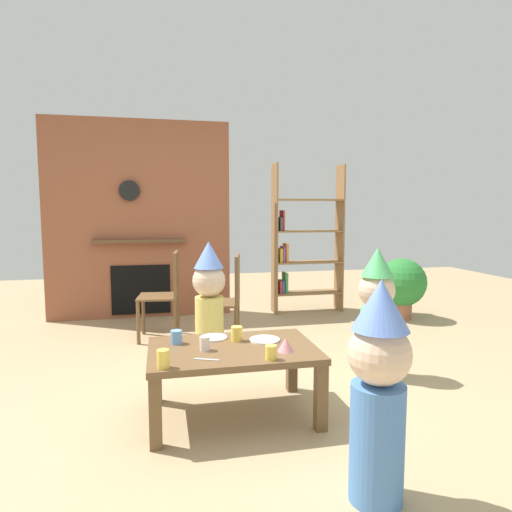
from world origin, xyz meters
TOP-DOWN VIEW (x-y plane):
  - ground_plane at (0.00, 0.00)m, footprint 12.00×12.00m
  - brick_fireplace_feature at (-0.84, 2.60)m, footprint 2.20×0.28m
  - bookshelf at (1.20, 2.40)m, footprint 0.90×0.28m
  - coffee_table at (-0.15, -0.30)m, footprint 1.06×0.69m
  - paper_cup_near_left at (-0.33, -0.32)m, footprint 0.06×0.06m
  - paper_cup_near_right at (-0.59, -0.58)m, footprint 0.07×0.07m
  - paper_cup_center at (0.03, -0.57)m, footprint 0.07×0.07m
  - paper_cup_far_left at (-0.10, -0.17)m, footprint 0.07×0.07m
  - paper_cup_far_right at (-0.50, -0.14)m, footprint 0.07×0.07m
  - paper_plate_front at (0.08, -0.20)m, footprint 0.20×0.20m
  - paper_plate_rear at (-0.25, -0.08)m, footprint 0.18×0.18m
  - birthday_cake_slice at (0.15, -0.45)m, footprint 0.10×0.10m
  - table_fork at (-0.34, -0.51)m, footprint 0.14×0.07m
  - child_with_cone_hat at (0.35, -1.26)m, footprint 0.28×0.28m
  - child_in_pink at (1.07, 0.14)m, footprint 0.29×0.29m
  - child_by_the_chairs at (-0.18, 0.82)m, footprint 0.29×0.29m
  - dining_chair_left at (-0.53, 1.54)m, footprint 0.44×0.44m
  - dining_chair_middle at (0.03, 1.10)m, footprint 0.48×0.48m
  - potted_plant_tall at (2.26, 1.79)m, footprint 0.58×0.58m

SIDE VIEW (x-z plane):
  - ground_plane at x=0.00m, z-range 0.00..0.00m
  - coffee_table at x=-0.15m, z-range 0.16..0.61m
  - potted_plant_tall at x=2.26m, z-range 0.06..0.79m
  - table_fork at x=-0.34m, z-range 0.45..0.46m
  - paper_plate_front at x=0.08m, z-range 0.45..0.46m
  - paper_plate_rear at x=-0.25m, z-range 0.45..0.46m
  - birthday_cake_slice at x=0.15m, z-range 0.45..0.53m
  - paper_cup_center at x=0.03m, z-range 0.45..0.54m
  - paper_cup_near_left at x=-0.33m, z-range 0.45..0.54m
  - paper_cup_far_right at x=-0.50m, z-range 0.45..0.54m
  - paper_cup_far_left at x=-0.10m, z-range 0.45..0.55m
  - paper_cup_near_right at x=-0.59m, z-range 0.45..0.56m
  - dining_chair_left at x=-0.53m, z-range 0.06..0.96m
  - dining_chair_middle at x=0.03m, z-range 0.06..0.96m
  - child_with_cone_hat at x=0.35m, z-range 0.03..1.05m
  - child_in_pink at x=1.07m, z-range 0.03..1.06m
  - child_by_the_chairs at x=-0.18m, z-range 0.03..1.08m
  - bookshelf at x=1.20m, z-range -0.09..1.81m
  - brick_fireplace_feature at x=-0.84m, z-range -0.01..2.39m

